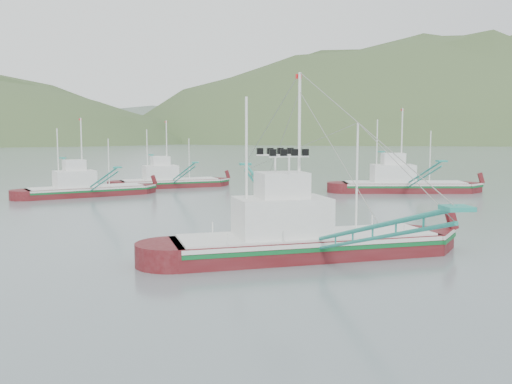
{
  "coord_description": "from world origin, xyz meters",
  "views": [
    {
      "loc": [
        -4.55,
        -32.79,
        7.29
      ],
      "look_at": [
        0.0,
        6.0,
        3.2
      ],
      "focal_mm": 40.0,
      "sensor_mm": 36.0,
      "label": 1
    }
  ],
  "objects": [
    {
      "name": "ridge_distant",
      "position": [
        30.0,
        560.0,
        0.0
      ],
      "size": [
        960.0,
        400.0,
        240.0
      ],
      "primitive_type": "ellipsoid",
      "color": "slate",
      "rests_on": "ground"
    },
    {
      "name": "bg_boat_right",
      "position": [
        21.38,
        33.94,
        1.65
      ],
      "size": [
        15.36,
        27.06,
        10.99
      ],
      "rotation": [
        0.0,
        0.0,
        -0.12
      ],
      "color": "#500D11",
      "rests_on": "ground"
    },
    {
      "name": "ground",
      "position": [
        0.0,
        0.0,
        0.0
      ],
      "size": [
        1200.0,
        1200.0,
        0.0
      ],
      "primitive_type": "plane",
      "color": "slate",
      "rests_on": "ground"
    },
    {
      "name": "main_boat",
      "position": [
        2.05,
        -0.43,
        1.93
      ],
      "size": [
        16.17,
        28.26,
        11.52
      ],
      "rotation": [
        0.0,
        0.0,
        0.16
      ],
      "color": "#500D11",
      "rests_on": "ground"
    },
    {
      "name": "bg_boat_far",
      "position": [
        -7.19,
        43.49,
        1.79
      ],
      "size": [
        13.46,
        23.06,
        9.54
      ],
      "rotation": [
        0.0,
        0.0,
        0.27
      ],
      "color": "#500D11",
      "rests_on": "ground"
    },
    {
      "name": "headland_right",
      "position": [
        240.0,
        430.0,
        0.0
      ],
      "size": [
        684.0,
        432.0,
        306.0
      ],
      "primitive_type": "ellipsoid",
      "color": "#3D542B",
      "rests_on": "ground"
    },
    {
      "name": "bg_boat_left",
      "position": [
        -16.38,
        34.07,
        1.96
      ],
      "size": [
        13.42,
        22.61,
        9.63
      ],
      "rotation": [
        0.0,
        0.0,
        0.42
      ],
      "color": "#500D11",
      "rests_on": "ground"
    }
  ]
}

